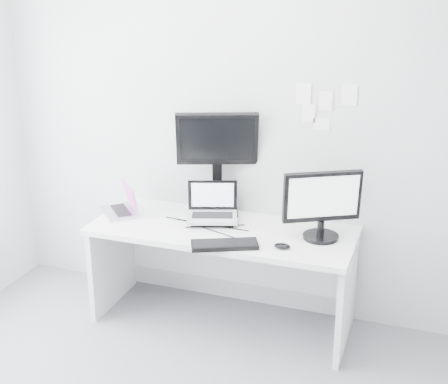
{
  "coord_description": "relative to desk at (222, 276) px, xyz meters",
  "views": [
    {
      "loc": [
        1.32,
        -2.48,
        2.4
      ],
      "look_at": [
        0.02,
        1.23,
        1.0
      ],
      "focal_mm": 50.42,
      "sensor_mm": 36.0,
      "label": 1
    }
  ],
  "objects": [
    {
      "name": "dell_laptop",
      "position": [
        -0.1,
        0.07,
        0.51
      ],
      "size": [
        0.41,
        0.37,
        0.29
      ],
      "primitive_type": "cube",
      "rotation": [
        0.0,
        0.0,
        0.33
      ],
      "color": "#B7BABF",
      "rests_on": "desk"
    },
    {
      "name": "desk",
      "position": [
        0.0,
        0.0,
        0.0
      ],
      "size": [
        1.8,
        0.7,
        0.73
      ],
      "primitive_type": "cube",
      "color": "white",
      "rests_on": "ground"
    },
    {
      "name": "rear_monitor",
      "position": [
        -0.13,
        0.26,
        0.75
      ],
      "size": [
        0.6,
        0.39,
        0.77
      ],
      "primitive_type": "cube",
      "rotation": [
        0.0,
        0.0,
        0.36
      ],
      "color": "black",
      "rests_on": "desk"
    },
    {
      "name": "wall_note_2",
      "position": [
        0.75,
        0.34,
        1.26
      ],
      "size": [
        0.1,
        0.0,
        0.14
      ],
      "primitive_type": "cube",
      "color": "white",
      "rests_on": "back_wall"
    },
    {
      "name": "wall_note_4",
      "position": [
        0.49,
        0.34,
        1.12
      ],
      "size": [
        0.09,
        0.0,
        0.12
      ],
      "primitive_type": "cube",
      "color": "white",
      "rests_on": "back_wall"
    },
    {
      "name": "speaker",
      "position": [
        -0.14,
        0.29,
        0.46
      ],
      "size": [
        0.11,
        0.11,
        0.2
      ],
      "primitive_type": "cube",
      "rotation": [
        0.0,
        0.0,
        -0.09
      ],
      "color": "black",
      "rests_on": "desk"
    },
    {
      "name": "keyboard",
      "position": [
        0.12,
        -0.28,
        0.38
      ],
      "size": [
        0.45,
        0.31,
        0.03
      ],
      "primitive_type": "cube",
      "rotation": [
        0.0,
        0.0,
        0.43
      ],
      "color": "black",
      "rests_on": "desk"
    },
    {
      "name": "back_wall",
      "position": [
        0.0,
        0.35,
        0.99
      ],
      "size": [
        3.6,
        0.0,
        3.6
      ],
      "primitive_type": "plane",
      "rotation": [
        1.57,
        0.0,
        0.0
      ],
      "color": "silver",
      "rests_on": "ground"
    },
    {
      "name": "wall_note_3",
      "position": [
        0.58,
        0.34,
        1.05
      ],
      "size": [
        0.11,
        0.0,
        0.08
      ],
      "primitive_type": "cube",
      "color": "white",
      "rests_on": "back_wall"
    },
    {
      "name": "mouse",
      "position": [
        0.47,
        -0.19,
        0.38
      ],
      "size": [
        0.11,
        0.07,
        0.03
      ],
      "primitive_type": "ellipsoid",
      "rotation": [
        0.0,
        0.0,
        0.01
      ],
      "color": "black",
      "rests_on": "desk"
    },
    {
      "name": "samsung_monitor",
      "position": [
        0.67,
        0.05,
        0.6
      ],
      "size": [
        0.56,
        0.46,
        0.47
      ],
      "primitive_type": "cube",
      "rotation": [
        0.0,
        0.0,
        0.51
      ],
      "color": "black",
      "rests_on": "desk"
    },
    {
      "name": "wall_note_1",
      "position": [
        0.6,
        0.34,
        1.22
      ],
      "size": [
        0.09,
        0.0,
        0.13
      ],
      "primitive_type": "cube",
      "color": "white",
      "rests_on": "back_wall"
    },
    {
      "name": "wall_note_0",
      "position": [
        0.45,
        0.34,
        1.26
      ],
      "size": [
        0.1,
        0.0,
        0.14
      ],
      "primitive_type": "cube",
      "color": "white",
      "rests_on": "back_wall"
    },
    {
      "name": "macbook",
      "position": [
        -0.8,
        0.01,
        0.48
      ],
      "size": [
        0.38,
        0.39,
        0.23
      ],
      "primitive_type": "cube",
      "rotation": [
        0.0,
        0.0,
        -0.83
      ],
      "color": "#ACACB1",
      "rests_on": "desk"
    }
  ]
}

